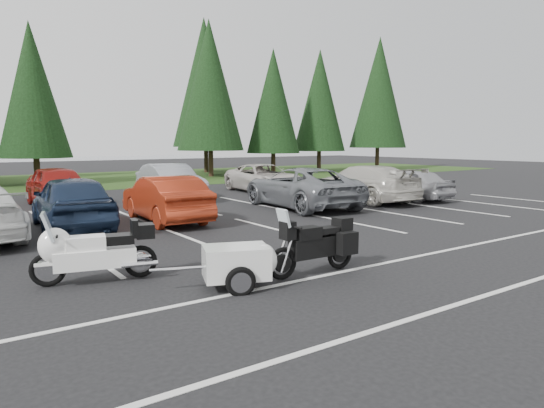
{
  "coord_description": "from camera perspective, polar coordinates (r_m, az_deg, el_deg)",
  "views": [
    {
      "loc": [
        -4.98,
        -10.46,
        2.59
      ],
      "look_at": [
        1.92,
        -0.5,
        1.03
      ],
      "focal_mm": 32.0,
      "sensor_mm": 36.0,
      "label": 1
    }
  ],
  "objects": [
    {
      "name": "car_near_4",
      "position": [
        15.55,
        -22.46,
        0.24
      ],
      "size": [
        2.28,
        4.95,
        1.64
      ],
      "primitive_type": "imported",
      "rotation": [
        0.0,
        0.0,
        3.07
      ],
      "color": "#18253E",
      "rests_on": "ground"
    },
    {
      "name": "conifer_6",
      "position": [
        36.95,
        -7.34,
        13.67
      ],
      "size": [
        4.93,
        4.93,
        11.48
      ],
      "color": "#332316",
      "rests_on": "ground"
    },
    {
      "name": "conifer_7",
      "position": [
        39.45,
        0.15,
        12.01
      ],
      "size": [
        4.27,
        4.27,
        9.94
      ],
      "color": "#332316",
      "rests_on": "ground"
    },
    {
      "name": "touring_motorcycle",
      "position": [
        9.54,
        -20.13,
        -4.64
      ],
      "size": [
        2.58,
        1.29,
        1.37
      ],
      "primitive_type": null,
      "rotation": [
        0.0,
        0.0,
        -0.22
      ],
      "color": "white",
      "rests_on": "ground"
    },
    {
      "name": "car_far_2",
      "position": [
        21.34,
        -23.8,
        1.94
      ],
      "size": [
        2.05,
        4.84,
        1.63
      ],
      "primitive_type": "imported",
      "rotation": [
        0.0,
        0.0,
        0.03
      ],
      "color": "maroon",
      "rests_on": "ground"
    },
    {
      "name": "car_far_4",
      "position": [
        25.14,
        -1.0,
        3.08
      ],
      "size": [
        2.89,
        5.44,
        1.46
      ],
      "primitive_type": "imported",
      "rotation": [
        0.0,
        0.0,
        -0.09
      ],
      "color": "beige",
      "rests_on": "ground"
    },
    {
      "name": "car_near_5",
      "position": [
        16.2,
        -12.45,
        0.64
      ],
      "size": [
        1.79,
        4.63,
        1.51
      ],
      "primitive_type": "imported",
      "rotation": [
        0.0,
        0.0,
        3.1
      ],
      "color": "#9C2B13",
      "rests_on": "ground"
    },
    {
      "name": "conifer_8",
      "position": [
        43.46,
        5.63,
        12.01
      ],
      "size": [
        4.53,
        4.53,
        10.56
      ],
      "color": "#332316",
      "rests_on": "ground"
    },
    {
      "name": "cargo_trailer",
      "position": [
        8.71,
        -4.25,
        -7.36
      ],
      "size": [
        1.88,
        1.45,
        0.77
      ],
      "primitive_type": null,
      "rotation": [
        0.0,
        0.0,
        -0.36
      ],
      "color": "white",
      "rests_on": "ground"
    },
    {
      "name": "adventure_motorcycle",
      "position": [
        9.52,
        4.79,
        -4.21
      ],
      "size": [
        2.28,
        0.83,
        1.38
      ],
      "primitive_type": null,
      "rotation": [
        0.0,
        0.0,
        -0.02
      ],
      "color": "black",
      "rests_on": "ground"
    },
    {
      "name": "car_near_7",
      "position": [
        21.5,
        10.61,
        2.41
      ],
      "size": [
        2.3,
        5.51,
        1.59
      ],
      "primitive_type": "imported",
      "rotation": [
        0.0,
        0.0,
        3.13
      ],
      "color": "beige",
      "rests_on": "ground"
    },
    {
      "name": "car_near_8",
      "position": [
        22.73,
        15.78,
        2.29
      ],
      "size": [
        1.68,
        4.14,
        1.41
      ],
      "primitive_type": "imported",
      "rotation": [
        0.0,
        0.0,
        3.14
      ],
      "color": "#9D9DA2",
      "rests_on": "ground"
    },
    {
      "name": "car_far_3",
      "position": [
        22.35,
        -11.86,
        2.57
      ],
      "size": [
        1.84,
        4.9,
        1.6
      ],
      "primitive_type": "imported",
      "rotation": [
        0.0,
        0.0,
        -0.03
      ],
      "color": "gray",
      "rests_on": "ground"
    },
    {
      "name": "lake_water",
      "position": [
        66.12,
        -26.97,
        4.28
      ],
      "size": [
        70.0,
        50.0,
        0.02
      ],
      "primitive_type": "cube",
      "color": "slate",
      "rests_on": "ground"
    },
    {
      "name": "grass_strip",
      "position": [
        34.91,
        -26.44,
        2.31
      ],
      "size": [
        80.0,
        16.0,
        0.01
      ],
      "primitive_type": "cube",
      "color": "#1E3912",
      "rests_on": "ground"
    },
    {
      "name": "conifer_5",
      "position": [
        32.59,
        -26.38,
        11.93
      ],
      "size": [
        4.14,
        4.14,
        9.63
      ],
      "color": "#332316",
      "rests_on": "ground"
    },
    {
      "name": "ground",
      "position": [
        11.87,
        -9.07,
        -5.37
      ],
      "size": [
        120.0,
        120.0,
        0.0
      ],
      "primitive_type": "plane",
      "color": "black",
      "rests_on": "ground"
    },
    {
      "name": "conifer_9",
      "position": [
        46.73,
        12.46,
        12.66
      ],
      "size": [
        5.19,
        5.19,
        12.1
      ],
      "color": "#332316",
      "rests_on": "ground"
    },
    {
      "name": "stall_markings",
      "position": [
        13.66,
        -12.72,
        -3.77
      ],
      "size": [
        32.0,
        16.0,
        0.01
      ],
      "primitive_type": "cube",
      "color": "silver",
      "rests_on": "ground"
    },
    {
      "name": "conifer_back_c",
      "position": [
        42.1,
        -7.91,
        13.94
      ],
      "size": [
        5.5,
        5.5,
        12.81
      ],
      "color": "#332316",
      "rests_on": "ground"
    },
    {
      "name": "car_near_6",
      "position": [
        19.27,
        3.39,
        1.97
      ],
      "size": [
        3.16,
        5.95,
        1.59
      ],
      "primitive_type": "imported",
      "rotation": [
        0.0,
        0.0,
        3.05
      ],
      "color": "slate",
      "rests_on": "ground"
    }
  ]
}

